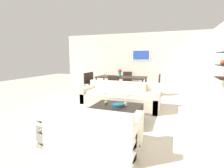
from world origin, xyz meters
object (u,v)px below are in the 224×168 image
dining_chair_left_far (93,80)px  dining_chair_foot (114,85)px  decorative_bowl (118,105)px  wine_glass_left_near (104,74)px  dining_table (121,78)px  loveseat_white (91,130)px  candle_jar (125,104)px  apple_on_coffee_table (106,102)px  dining_chair_left_near (89,81)px  sofa_beige (121,98)px  centerpiece_vase (120,72)px  dining_chair_right_far (156,83)px  wine_glass_foot (118,75)px  coffee_table (116,114)px  dining_chair_head (127,80)px  wine_glass_left_far (106,73)px

dining_chair_left_far → dining_chair_foot: bearing=-37.2°
decorative_bowl → wine_glass_left_near: wine_glass_left_near is taller
dining_table → loveseat_white: bearing=-79.7°
candle_jar → wine_glass_left_near: 3.46m
decorative_bowl → apple_on_coffee_table: (-0.35, 0.12, 0.00)m
dining_chair_left_near → sofa_beige: bearing=-40.3°
loveseat_white → centerpiece_vase: (-0.90, 4.49, 0.63)m
sofa_beige → dining_chair_right_far: 2.34m
apple_on_coffee_table → wine_glass_left_near: 3.21m
dining_chair_left_near → wine_glass_foot: wine_glass_foot is taller
loveseat_white → apple_on_coffee_table: bearing=101.3°
coffee_table → dining_chair_head: 4.16m
dining_chair_foot → dining_chair_right_far: same height
loveseat_white → dining_chair_right_far: dining_chair_right_far is taller
decorative_bowl → wine_glass_left_near: 3.47m
sofa_beige → wine_glass_left_near: 2.33m
dining_chair_left_far → dining_chair_right_far: 2.91m
coffee_table → wine_glass_left_far: wine_glass_left_far is taller
dining_chair_foot → dining_chair_left_near: 1.60m
apple_on_coffee_table → wine_glass_left_far: 3.43m
dining_chair_left_far → dining_chair_left_near: 0.43m
apple_on_coffee_table → wine_glass_left_far: (-1.28, 3.15, 0.45)m
dining_chair_foot → wine_glass_foot: 0.59m
dining_chair_right_far → wine_glass_left_near: bearing=-171.4°
loveseat_white → candle_jar: bearing=80.5°
dining_chair_head → dining_chair_right_far: bearing=-24.8°
dining_table → sofa_beige: bearing=-73.2°
apple_on_coffee_table → dining_chair_left_far: size_ratio=0.10×
decorative_bowl → dining_chair_right_far: dining_chair_right_far is taller
dining_chair_left_far → wine_glass_left_far: wine_glass_left_far is taller
wine_glass_left_far → dining_chair_left_far: bearing=172.1°
dining_chair_left_far → sofa_beige: bearing=-46.6°
candle_jar → wine_glass_left_near: size_ratio=0.60×
apple_on_coffee_table → dining_chair_left_far: 3.80m
wine_glass_left_far → centerpiece_vase: centerpiece_vase is taller
dining_chair_left_near → wine_glass_left_near: bearing=7.9°
coffee_table → dining_chair_right_far: (0.62, 3.39, 0.31)m
candle_jar → dining_chair_head: 4.07m
decorative_bowl → dining_chair_right_far: bearing=80.3°
loveseat_white → dining_chair_foot: bearing=102.8°
decorative_bowl → dining_chair_left_near: size_ratio=0.36×
centerpiece_vase → dining_chair_foot: bearing=-84.5°
loveseat_white → dining_table: loveseat_white is taller
candle_jar → wine_glass_left_far: (-1.80, 3.17, 0.45)m
wine_glass_left_near → centerpiece_vase: 0.69m
coffee_table → dining_chair_left_near: dining_chair_left_near is taller
dining_table → wine_glass_left_far: wine_glass_left_far is taller
dining_chair_head → wine_glass_left_near: 1.30m
dining_chair_right_far → wine_glass_left_near: size_ratio=6.24×
loveseat_white → coffee_table: size_ratio=1.43×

